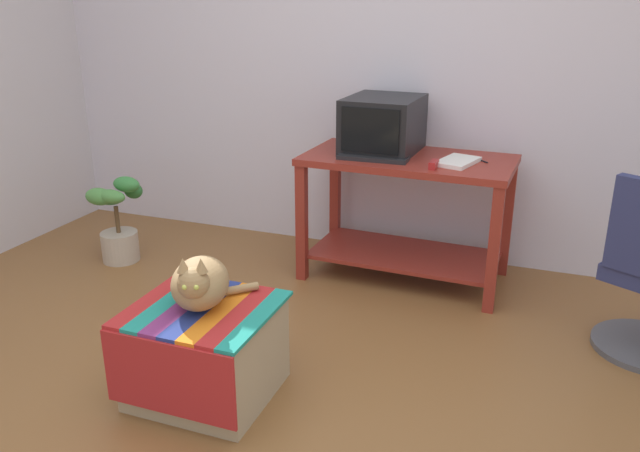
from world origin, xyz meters
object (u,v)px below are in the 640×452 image
book (457,162)px  potted_plant (117,222)px  desk (407,197)px  keyboard (373,157)px  stapler (434,164)px  tv_monitor (383,125)px  ottoman_with_blanket (205,351)px  cat (200,283)px

book → potted_plant: 2.17m
desk → keyboard: 0.34m
book → potted_plant: bearing=-155.2°
desk → stapler: bearing=-45.0°
desk → tv_monitor: (-0.18, 0.08, 0.40)m
desk → tv_monitor: bearing=157.7°
keyboard → desk: bearing=35.8°
keyboard → ottoman_with_blanket: bearing=-105.6°
book → potted_plant: book is taller
cat → keyboard: bearing=56.2°
tv_monitor → keyboard: size_ratio=1.28×
ottoman_with_blanket → tv_monitor: bearing=78.5°
cat → potted_plant: size_ratio=0.74×
keyboard → tv_monitor: bearing=90.0°
keyboard → cat: size_ratio=0.95×
tv_monitor → keyboard: (0.01, -0.22, -0.15)m
tv_monitor → book: size_ratio=1.83×
tv_monitor → cat: bearing=-99.7°
tv_monitor → desk: bearing=-22.3°
tv_monitor → potted_plant: 1.80m
ottoman_with_blanket → stapler: 1.59m
keyboard → book: 0.47m
tv_monitor → cat: size_ratio=1.21×
desk → potted_plant: desk is taller
desk → potted_plant: size_ratio=2.15×
stapler → desk: bearing=133.9°
ottoman_with_blanket → cat: 0.32m
ottoman_with_blanket → book: bearing=61.4°
book → cat: bearing=-103.7°
book → stapler: size_ratio=2.54×
desk → potted_plant: 1.85m
keyboard → potted_plant: size_ratio=0.70×
desk → tv_monitor: tv_monitor is taller
desk → potted_plant: (-1.79, -0.41, -0.24)m
cat → stapler: bearing=42.0°
keyboard → potted_plant: bearing=-172.5°
desk → keyboard: bearing=-140.1°
keyboard → cat: 1.43m
cat → tv_monitor: bearing=58.3°
desk → ottoman_with_blanket: desk is taller
book → stapler: stapler is taller
potted_plant → stapler: (1.98, 0.21, 0.51)m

